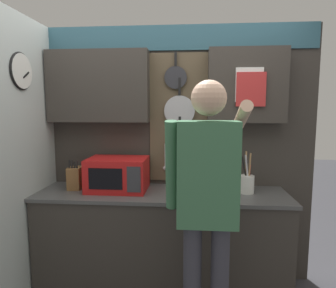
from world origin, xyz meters
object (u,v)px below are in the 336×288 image
object	(u,v)px
knife_block	(75,178)
person	(207,194)
utensil_crock	(246,183)
microwave	(118,174)

from	to	relation	value
knife_block	person	world-z (taller)	person
utensil_crock	person	world-z (taller)	person
utensil_crock	person	bearing A→B (deg)	-119.06
microwave	person	world-z (taller)	person
microwave	knife_block	size ratio (longest dim) A/B	1.91
knife_block	utensil_crock	distance (m)	1.50
knife_block	person	size ratio (longest dim) A/B	0.15
utensil_crock	microwave	bearing A→B (deg)	-179.93
knife_block	utensil_crock	size ratio (longest dim) A/B	0.76
utensil_crock	knife_block	bearing A→B (deg)	-179.98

